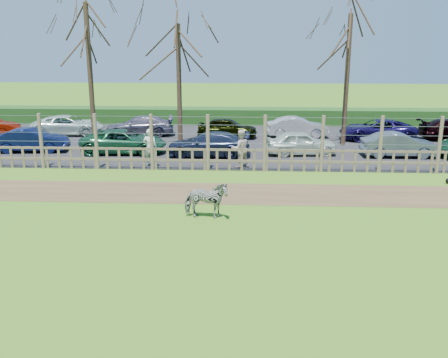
{
  "coord_description": "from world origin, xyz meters",
  "views": [
    {
      "loc": [
        1.85,
        -13.53,
        5.44
      ],
      "look_at": [
        1.0,
        2.5,
        1.1
      ],
      "focal_mm": 40.0,
      "sensor_mm": 36.0,
      "label": 1
    }
  ],
  "objects_px": {
    "car_5": "(399,145)",
    "visitor_a": "(150,147)",
    "car_9": "(139,126)",
    "car_11": "(298,127)",
    "tree_left": "(88,41)",
    "tree_right": "(349,48)",
    "visitor_b": "(240,149)",
    "car_8": "(68,125)",
    "car_4": "(301,143)",
    "tree_mid": "(178,56)",
    "car_10": "(227,128)",
    "car_1": "(32,140)",
    "zebra": "(206,200)",
    "car_3": "(208,144)",
    "car_2": "(124,141)",
    "car_12": "(377,130)"
  },
  "relations": [
    {
      "from": "car_5",
      "to": "visitor_a",
      "type": "bearing_deg",
      "value": 101.44
    },
    {
      "from": "car_9",
      "to": "car_11",
      "type": "xyz_separation_m",
      "value": [
        9.59,
        0.06,
        0.0
      ]
    },
    {
      "from": "tree_left",
      "to": "car_5",
      "type": "bearing_deg",
      "value": -4.98
    },
    {
      "from": "tree_right",
      "to": "visitor_b",
      "type": "bearing_deg",
      "value": -135.46
    },
    {
      "from": "tree_left",
      "to": "car_8",
      "type": "distance_m",
      "value": 6.92
    },
    {
      "from": "car_8",
      "to": "car_11",
      "type": "distance_m",
      "value": 14.02
    },
    {
      "from": "car_4",
      "to": "car_5",
      "type": "height_order",
      "value": "same"
    },
    {
      "from": "tree_mid",
      "to": "car_10",
      "type": "height_order",
      "value": "tree_mid"
    },
    {
      "from": "car_1",
      "to": "car_5",
      "type": "bearing_deg",
      "value": -96.43
    },
    {
      "from": "car_8",
      "to": "car_11",
      "type": "relative_size",
      "value": 1.19
    },
    {
      "from": "tree_right",
      "to": "visitor_a",
      "type": "height_order",
      "value": "tree_right"
    },
    {
      "from": "tree_mid",
      "to": "car_1",
      "type": "xyz_separation_m",
      "value": [
        -7.45,
        -2.11,
        -4.23
      ]
    },
    {
      "from": "tree_mid",
      "to": "car_10",
      "type": "relative_size",
      "value": 1.94
    },
    {
      "from": "tree_left",
      "to": "zebra",
      "type": "distance_m",
      "value": 13.81
    },
    {
      "from": "visitor_b",
      "to": "car_4",
      "type": "height_order",
      "value": "visitor_b"
    },
    {
      "from": "car_11",
      "to": "car_1",
      "type": "bearing_deg",
      "value": 106.17
    },
    {
      "from": "car_3",
      "to": "car_5",
      "type": "bearing_deg",
      "value": 92.94
    },
    {
      "from": "tree_right",
      "to": "car_2",
      "type": "xyz_separation_m",
      "value": [
        -11.61,
        -2.7,
        -4.6
      ]
    },
    {
      "from": "tree_mid",
      "to": "tree_left",
      "type": "bearing_deg",
      "value": -167.47
    },
    {
      "from": "tree_left",
      "to": "car_9",
      "type": "height_order",
      "value": "tree_left"
    },
    {
      "from": "tree_right",
      "to": "car_3",
      "type": "bearing_deg",
      "value": -156.05
    },
    {
      "from": "car_1",
      "to": "car_5",
      "type": "relative_size",
      "value": 1.0
    },
    {
      "from": "car_8",
      "to": "car_10",
      "type": "distance_m",
      "value": 9.84
    },
    {
      "from": "tree_right",
      "to": "car_10",
      "type": "relative_size",
      "value": 2.09
    },
    {
      "from": "visitor_b",
      "to": "car_3",
      "type": "relative_size",
      "value": 0.42
    },
    {
      "from": "visitor_b",
      "to": "car_12",
      "type": "height_order",
      "value": "visitor_b"
    },
    {
      "from": "tree_left",
      "to": "car_2",
      "type": "distance_m",
      "value": 5.46
    },
    {
      "from": "tree_right",
      "to": "tree_mid",
      "type": "bearing_deg",
      "value": -176.82
    },
    {
      "from": "visitor_b",
      "to": "car_2",
      "type": "xyz_separation_m",
      "value": [
        -6.03,
        2.79,
        -0.26
      ]
    },
    {
      "from": "car_12",
      "to": "car_4",
      "type": "bearing_deg",
      "value": -47.4
    },
    {
      "from": "tree_left",
      "to": "zebra",
      "type": "bearing_deg",
      "value": -57.25
    },
    {
      "from": "car_3",
      "to": "car_4",
      "type": "height_order",
      "value": "same"
    },
    {
      "from": "tree_left",
      "to": "car_10",
      "type": "xyz_separation_m",
      "value": [
        7.0,
        3.38,
        -4.98
      ]
    },
    {
      "from": "car_3",
      "to": "car_8",
      "type": "distance_m",
      "value": 10.69
    },
    {
      "from": "tree_left",
      "to": "car_8",
      "type": "xyz_separation_m",
      "value": [
        -2.83,
        3.89,
        -4.98
      ]
    },
    {
      "from": "tree_left",
      "to": "car_3",
      "type": "distance_m",
      "value": 8.19
    },
    {
      "from": "tree_left",
      "to": "visitor_a",
      "type": "bearing_deg",
      "value": -46.05
    },
    {
      "from": "visitor_a",
      "to": "car_10",
      "type": "height_order",
      "value": "visitor_a"
    },
    {
      "from": "car_8",
      "to": "car_9",
      "type": "xyz_separation_m",
      "value": [
        4.43,
        -0.06,
        0.0
      ]
    },
    {
      "from": "tree_mid",
      "to": "car_4",
      "type": "bearing_deg",
      "value": -18.3
    },
    {
      "from": "tree_mid",
      "to": "zebra",
      "type": "relative_size",
      "value": 4.73
    },
    {
      "from": "car_8",
      "to": "car_12",
      "type": "distance_m",
      "value": 18.59
    },
    {
      "from": "car_3",
      "to": "car_10",
      "type": "xyz_separation_m",
      "value": [
        0.72,
        5.09,
        0.0
      ]
    },
    {
      "from": "tree_left",
      "to": "visitor_a",
      "type": "distance_m",
      "value": 7.23
    },
    {
      "from": "car_3",
      "to": "car_11",
      "type": "height_order",
      "value": "same"
    },
    {
      "from": "zebra",
      "to": "visitor_b",
      "type": "xyz_separation_m",
      "value": [
        0.96,
        6.84,
        0.29
      ]
    },
    {
      "from": "tree_right",
      "to": "car_2",
      "type": "bearing_deg",
      "value": -166.92
    },
    {
      "from": "tree_right",
      "to": "car_1",
      "type": "relative_size",
      "value": 2.02
    },
    {
      "from": "car_10",
      "to": "car_4",
      "type": "bearing_deg",
      "value": -135.79
    },
    {
      "from": "car_5",
      "to": "car_12",
      "type": "bearing_deg",
      "value": -1.12
    }
  ]
}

